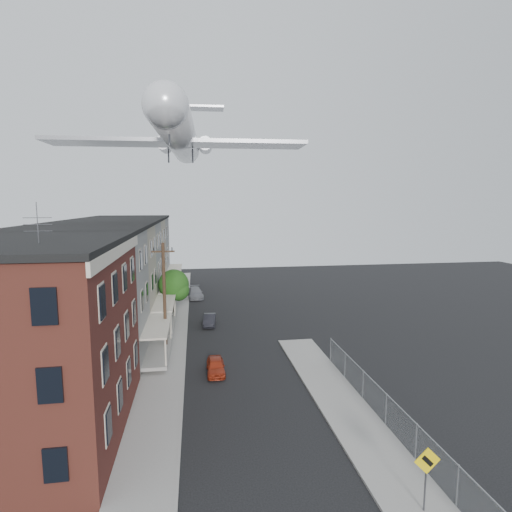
{
  "coord_description": "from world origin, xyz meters",
  "views": [
    {
      "loc": [
        -3.08,
        -14.05,
        12.09
      ],
      "look_at": [
        0.54,
        9.53,
        8.93
      ],
      "focal_mm": 28.0,
      "sensor_mm": 36.0,
      "label": 1
    }
  ],
  "objects_px": {
    "warning_sign": "(427,469)",
    "street_tree": "(175,286)",
    "utility_pole": "(164,296)",
    "car_mid": "(210,320)",
    "airplane": "(180,135)",
    "car_near": "(216,366)",
    "car_far": "(195,293)"
  },
  "relations": [
    {
      "from": "car_mid",
      "to": "utility_pole",
      "type": "bearing_deg",
      "value": -114.15
    },
    {
      "from": "warning_sign",
      "to": "utility_pole",
      "type": "xyz_separation_m",
      "value": [
        -11.2,
        19.03,
        2.79
      ]
    },
    {
      "from": "street_tree",
      "to": "airplane",
      "type": "relative_size",
      "value": 0.2
    },
    {
      "from": "utility_pole",
      "to": "car_mid",
      "type": "xyz_separation_m",
      "value": [
        3.8,
        6.79,
        -4.13
      ]
    },
    {
      "from": "airplane",
      "to": "utility_pole",
      "type": "bearing_deg",
      "value": -100.47
    },
    {
      "from": "street_tree",
      "to": "car_far",
      "type": "relative_size",
      "value": 1.17
    },
    {
      "from": "car_near",
      "to": "car_far",
      "type": "xyz_separation_m",
      "value": [
        -1.39,
        23.55,
        0.11
      ]
    },
    {
      "from": "street_tree",
      "to": "car_far",
      "type": "distance_m",
      "value": 9.57
    },
    {
      "from": "warning_sign",
      "to": "car_near",
      "type": "height_order",
      "value": "warning_sign"
    },
    {
      "from": "warning_sign",
      "to": "street_tree",
      "type": "height_order",
      "value": "street_tree"
    },
    {
      "from": "warning_sign",
      "to": "utility_pole",
      "type": "relative_size",
      "value": 0.31
    },
    {
      "from": "car_far",
      "to": "airplane",
      "type": "height_order",
      "value": "airplane"
    },
    {
      "from": "warning_sign",
      "to": "street_tree",
      "type": "relative_size",
      "value": 0.54
    },
    {
      "from": "warning_sign",
      "to": "street_tree",
      "type": "bearing_deg",
      "value": 110.58
    },
    {
      "from": "warning_sign",
      "to": "street_tree",
      "type": "distance_m",
      "value": 30.96
    },
    {
      "from": "car_far",
      "to": "airplane",
      "type": "distance_m",
      "value": 21.32
    },
    {
      "from": "street_tree",
      "to": "car_mid",
      "type": "relative_size",
      "value": 1.57
    },
    {
      "from": "car_mid",
      "to": "airplane",
      "type": "relative_size",
      "value": 0.13
    },
    {
      "from": "airplane",
      "to": "street_tree",
      "type": "bearing_deg",
      "value": 109.13
    },
    {
      "from": "street_tree",
      "to": "car_near",
      "type": "distance_m",
      "value": 15.32
    },
    {
      "from": "utility_pole",
      "to": "car_near",
      "type": "xyz_separation_m",
      "value": [
        3.8,
        -4.72,
        -4.14
      ]
    },
    {
      "from": "warning_sign",
      "to": "car_mid",
      "type": "height_order",
      "value": "warning_sign"
    },
    {
      "from": "car_near",
      "to": "airplane",
      "type": "relative_size",
      "value": 0.12
    },
    {
      "from": "warning_sign",
      "to": "car_mid",
      "type": "bearing_deg",
      "value": 106.0
    },
    {
      "from": "car_near",
      "to": "car_far",
      "type": "relative_size",
      "value": 0.71
    },
    {
      "from": "utility_pole",
      "to": "airplane",
      "type": "height_order",
      "value": "airplane"
    },
    {
      "from": "utility_pole",
      "to": "car_mid",
      "type": "distance_m",
      "value": 8.81
    },
    {
      "from": "car_mid",
      "to": "car_far",
      "type": "relative_size",
      "value": 0.74
    },
    {
      "from": "utility_pole",
      "to": "airplane",
      "type": "bearing_deg",
      "value": 79.53
    },
    {
      "from": "car_near",
      "to": "car_far",
      "type": "height_order",
      "value": "car_far"
    },
    {
      "from": "car_mid",
      "to": "car_far",
      "type": "xyz_separation_m",
      "value": [
        -1.39,
        12.05,
        0.1
      ]
    },
    {
      "from": "car_near",
      "to": "airplane",
      "type": "distance_m",
      "value": 21.55
    }
  ]
}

